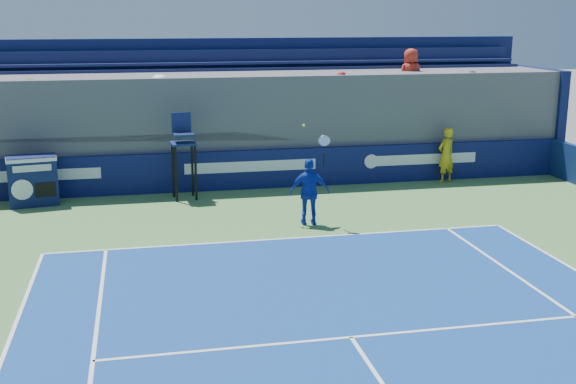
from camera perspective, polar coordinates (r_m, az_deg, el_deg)
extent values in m
imported|color=gold|center=(23.26, 12.38, 2.88)|extent=(0.74, 0.62, 1.74)
cube|color=white|center=(17.09, -0.26, -3.70)|extent=(10.97, 0.07, 0.00)
cube|color=white|center=(12.13, 5.01, -11.36)|extent=(8.23, 0.07, 0.00)
cube|color=#0D1248|center=(21.92, -2.98, 1.78)|extent=(20.40, 0.20, 1.20)
cube|color=white|center=(21.73, -18.78, 1.26)|extent=(3.20, 0.01, 0.32)
cube|color=white|center=(21.79, -2.94, 2.03)|extent=(4.00, 0.01, 0.32)
cube|color=white|center=(23.25, 10.58, 2.56)|extent=(3.60, 0.01, 0.32)
cylinder|color=white|center=(22.67, 6.60, 2.42)|extent=(0.44, 0.01, 0.44)
cube|color=#0D1645|center=(21.19, -19.51, 0.85)|extent=(1.40, 0.90, 1.40)
cube|color=white|center=(21.07, -19.65, 2.52)|extent=(1.42, 0.93, 0.10)
cylinder|color=white|center=(20.87, -20.26, 0.17)|extent=(0.56, 0.11, 0.56)
cube|color=black|center=(20.89, -18.61, 0.18)|extent=(0.55, 0.11, 0.40)
cube|color=silver|center=(20.75, -19.57, 1.77)|extent=(0.99, 0.17, 0.18)
cylinder|color=black|center=(20.53, -8.84, 1.37)|extent=(0.08, 0.08, 1.60)
cylinder|color=black|center=(20.61, -7.30, 1.48)|extent=(0.08, 0.08, 1.60)
cylinder|color=black|center=(21.07, -9.06, 1.69)|extent=(0.08, 0.08, 1.60)
cylinder|color=black|center=(21.15, -7.56, 1.79)|extent=(0.08, 0.08, 1.60)
cube|color=#101F50|center=(20.68, -8.27, 3.83)|extent=(0.76, 0.76, 0.06)
cube|color=#132149|center=(20.54, -8.25, 4.47)|extent=(0.59, 0.50, 0.08)
cube|color=#131C4A|center=(20.85, -8.43, 5.44)|extent=(0.55, 0.11, 0.60)
imported|color=#142FA2|center=(18.06, 1.72, 0.01)|extent=(1.04, 0.56, 1.69)
cylinder|color=black|center=(17.83, 2.86, 2.59)|extent=(0.07, 0.16, 0.39)
torus|color=#BDBCC1|center=(17.67, 2.88, 4.07)|extent=(0.31, 0.18, 0.29)
cylinder|color=silver|center=(17.67, 2.88, 4.07)|extent=(0.26, 0.14, 0.24)
sphere|color=#E4F035|center=(17.63, 1.26, 5.28)|extent=(0.07, 0.07, 0.07)
cube|color=#54545A|center=(23.58, -3.73, 5.31)|extent=(20.40, 3.60, 3.38)
cube|color=#54545A|center=(22.29, -3.23, 4.26)|extent=(20.40, 0.90, 0.55)
cube|color=#121A46|center=(22.12, -3.20, 5.44)|extent=(20.00, 0.45, 0.08)
cube|color=#121A46|center=(22.33, -3.31, 6.04)|extent=(20.00, 0.06, 0.45)
cube|color=#54545A|center=(23.09, -3.58, 5.97)|extent=(20.40, 0.90, 0.55)
cube|color=#121A46|center=(22.93, -3.56, 7.12)|extent=(20.00, 0.45, 0.08)
cube|color=#121A46|center=(23.15, -3.66, 7.68)|extent=(20.00, 0.06, 0.45)
cube|color=#54545A|center=(23.90, -3.91, 7.56)|extent=(20.40, 0.90, 0.55)
cube|color=#121A46|center=(23.76, -3.90, 8.68)|extent=(20.00, 0.45, 0.08)
cube|color=#121A46|center=(23.99, -3.99, 9.21)|extent=(20.00, 0.06, 0.45)
cube|color=#54545A|center=(24.74, -4.23, 9.05)|extent=(20.40, 0.90, 0.55)
cube|color=#121A46|center=(24.61, -4.21, 10.13)|extent=(20.00, 0.45, 0.08)
cube|color=#121A46|center=(24.84, -4.30, 10.63)|extent=(20.00, 0.06, 0.45)
cube|color=#0C1647|center=(25.42, -4.37, 7.08)|extent=(20.80, 0.30, 4.40)
cube|color=#0C1647|center=(27.02, 18.68, 5.73)|extent=(0.30, 3.90, 3.40)
imported|color=gold|center=(22.05, -19.62, 6.30)|extent=(0.83, 0.66, 1.63)
imported|color=white|center=(21.85, -10.04, 6.90)|extent=(1.11, 0.67, 1.69)
imported|color=#177A7F|center=(22.32, 0.11, 7.03)|extent=(0.91, 0.43, 1.51)
imported|color=#AB2818|center=(24.32, 9.65, 9.03)|extent=(0.94, 0.67, 1.79)
imported|color=black|center=(24.24, 14.15, 7.33)|extent=(0.62, 0.42, 1.66)
imported|color=#A4171C|center=(22.69, 4.12, 7.34)|extent=(0.66, 0.47, 1.70)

